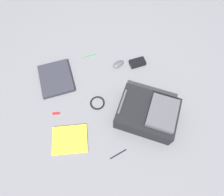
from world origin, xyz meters
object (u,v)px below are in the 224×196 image
Objects in this scene: pen_blue at (89,56)px; usb_stick at (56,113)px; pen_black at (118,154)px; cable_coil at (97,103)px; laptop at (56,78)px; book_red at (70,140)px; computer_mouse at (118,64)px; backpack at (148,113)px; power_brick at (137,63)px.

usb_stick is at bearing 139.29° from pen_blue.
usb_stick is (0.44, 0.36, -0.00)m from pen_black.
cable_coil is 0.89× the size of pen_black.
cable_coil is 0.33m from usb_stick.
cable_coil is (-0.32, -0.27, -0.01)m from laptop.
computer_mouse is at bearing -46.94° from book_red.
backpack is 0.37m from pen_black.
book_red is 0.35m from cable_coil.
backpack is 3.89× the size of pen_blue.
pen_blue is (0.70, 0.27, -0.08)m from backpack.
laptop is 0.71m from power_brick.
pen_blue is (0.69, -0.33, -0.00)m from book_red.
book_red is at bearing 154.13° from pen_blue.
pen_blue is at bearing -1.93° from pen_black.
book_red is (-0.54, 0.00, -0.01)m from laptop.
backpack is at bearing 167.18° from power_brick.
pen_black is (-0.72, 0.25, -0.01)m from computer_mouse.
cable_coil is (-0.29, 0.28, -0.01)m from computer_mouse.
power_brick is (0.26, -0.44, 0.01)m from cable_coil.
laptop is 2.37× the size of pen_blue.
computer_mouse is 1.81× the size of usb_stick.
cable_coil is at bearing 4.06° from pen_black.
power_brick is at bearing -30.92° from pen_black.
backpack is at bearing -110.53° from usb_stick.
computer_mouse is 0.76× the size of pen_blue.
computer_mouse is at bearing -92.88° from laptop.
pen_black is at bearing 144.11° from computer_mouse.
pen_blue is (0.90, -0.03, -0.00)m from pen_black.
pen_black is (-0.43, -0.03, -0.00)m from cable_coil.
power_brick is (0.48, -0.71, 0.01)m from book_red.
book_red is 0.24m from usb_stick.
power_brick reaches higher than usb_stick.
cable_coil is 0.51m from power_brick.
pen_blue is at bearing 60.82° from power_brick.
backpack reaches higher than cable_coil.
laptop is 1.10× the size of book_red.
power_brick is at bearing -59.74° from cable_coil.
pen_black is at bearing -124.41° from book_red.
laptop is at bearing 113.98° from pen_blue.
laptop reaches higher than usb_stick.
laptop is 0.36m from pen_blue.
usb_stick is at bearing 107.40° from power_brick.
power_brick is 1.03× the size of pen_black.
backpack is 4.04× the size of pen_black.
computer_mouse reaches higher than pen_blue.
backpack is 0.75m from pen_blue.
backpack is 0.53m from computer_mouse.
power_brick is (-0.07, -0.71, 0.00)m from laptop.
usb_stick is (-0.31, 0.06, -0.01)m from laptop.
computer_mouse is (-0.03, -0.55, 0.00)m from laptop.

